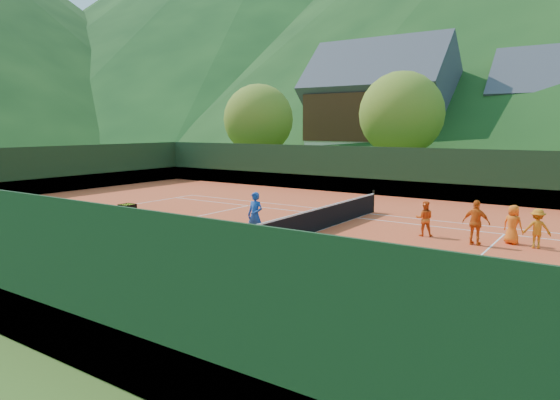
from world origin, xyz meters
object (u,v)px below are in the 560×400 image
Objects in this scene: student_b at (476,223)px; student_c at (513,224)px; student_a at (424,219)px; tennis_net at (312,221)px; ball_hopper at (127,210)px; coach at (255,215)px; student_d at (537,229)px; chalet_left at (380,112)px.

student_b is 1.14× the size of student_c.
student_b is 1.41m from student_c.
tennis_net is (-3.86, -2.03, -0.19)m from student_a.
student_c is at bearing 169.06° from student_a.
student_b is 6.09m from tennis_net.
student_a reaches higher than ball_hopper.
tennis_net is at bearing 18.75° from student_b.
coach is 1.23× the size of student_c.
coach is 8.03m from student_b.
ball_hopper is at bearing 24.95° from student_b.
student_d is 8.07m from tennis_net.
student_d is 0.10× the size of chalet_left.
student_d reaches higher than student_a.
student_d is at bearing 16.37° from tennis_net.
student_b is at bearing 147.44° from student_a.
coach reaches higher than student_c.
coach is at bearing 14.66° from ball_hopper.
student_a is at bearing -9.16° from student_b.
student_d reaches higher than tennis_net.
student_b is at bearing 58.32° from student_c.
student_d is at bearing -178.15° from student_c.
ball_hopper is (-13.88, -5.88, 0.03)m from student_c.
student_a is 0.84× the size of student_b.
coach reaches higher than ball_hopper.
student_d reaches higher than ball_hopper.
student_a is (5.22, 3.95, -0.19)m from coach.
student_d is at bearing -57.38° from chalet_left.
chalet_left reaches higher than student_a.
tennis_net is 32.04m from chalet_left.
student_c reaches higher than ball_hopper.
student_d is 0.12× the size of tennis_net.
ball_hopper is at bearing 39.87° from student_c.
tennis_net is 7.74m from ball_hopper.
tennis_net is (1.36, 1.92, -0.38)m from coach.
coach is 1.08× the size of student_b.
coach is 9.39m from student_c.
student_d is (1.87, 0.71, -0.12)m from student_b.
student_c is at bearing -29.37° from student_d.
student_b is (7.23, 3.49, -0.06)m from coach.
student_b is 1.17× the size of student_d.
student_c is (3.07, 0.47, 0.03)m from student_a.
student_a is 3.89m from student_d.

